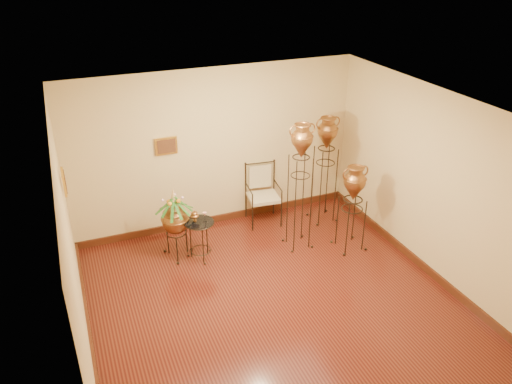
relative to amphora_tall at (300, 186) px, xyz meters
name	(u,v)px	position (x,y,z in m)	size (l,w,h in m)	color
ground	(274,303)	(-0.98, -1.24, -1.10)	(5.00, 5.00, 0.00)	#572014
room_shell	(276,194)	(-0.98, -1.23, 0.63)	(5.02, 5.02, 2.81)	#CEBF85
amphora_tall	(300,186)	(0.00, 0.00, 0.00)	(0.50, 0.50, 2.16)	#2D2216
amphora_mid	(325,169)	(0.81, 0.62, -0.11)	(0.58, 0.58, 1.97)	#2D2216
amphora_short	(352,208)	(0.76, -0.38, -0.36)	(0.54, 0.54, 1.49)	#2D2216
planter_urn	(175,218)	(-1.94, 0.44, -0.40)	(0.70, 0.70, 1.26)	#2D2216
armchair	(263,195)	(-0.24, 0.91, -0.56)	(0.67, 0.64, 1.08)	#2D2216
side_table	(200,239)	(-1.61, 0.24, -0.75)	(0.51, 0.51, 0.84)	#2D2216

